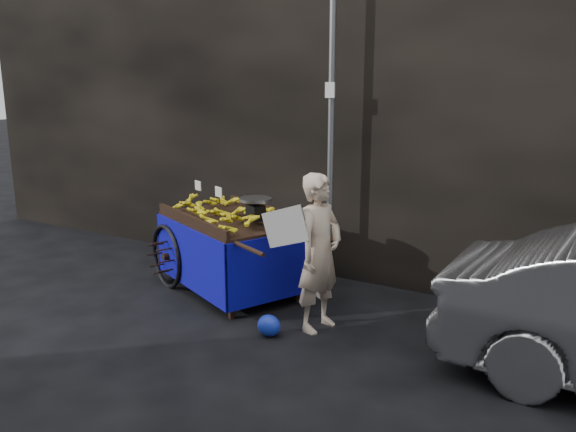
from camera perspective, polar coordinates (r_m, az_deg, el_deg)
The scene contains 6 objects.
ground at distance 6.26m, azimuth -3.77°, elevation -9.91°, with size 80.00×80.00×0.00m, color black.
building_wall at distance 7.90m, azimuth 9.40°, elevation 13.26°, with size 13.50×2.00×5.00m.
street_pole at distance 6.76m, azimuth 4.42°, elevation 9.31°, with size 0.12×0.10×4.00m.
banana_cart at distance 6.80m, azimuth -6.09°, elevation -0.90°, with size 2.65×1.97×1.32m.
vendor at distance 5.65m, azimuth 3.20°, elevation -3.73°, with size 0.81×0.64×1.61m.
plastic_bag at distance 5.70m, azimuth -1.94°, elevation -11.07°, with size 0.24×0.20×0.22m, color #1B33CC.
Camera 1 is at (3.28, -4.75, 2.41)m, focal length 35.00 mm.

